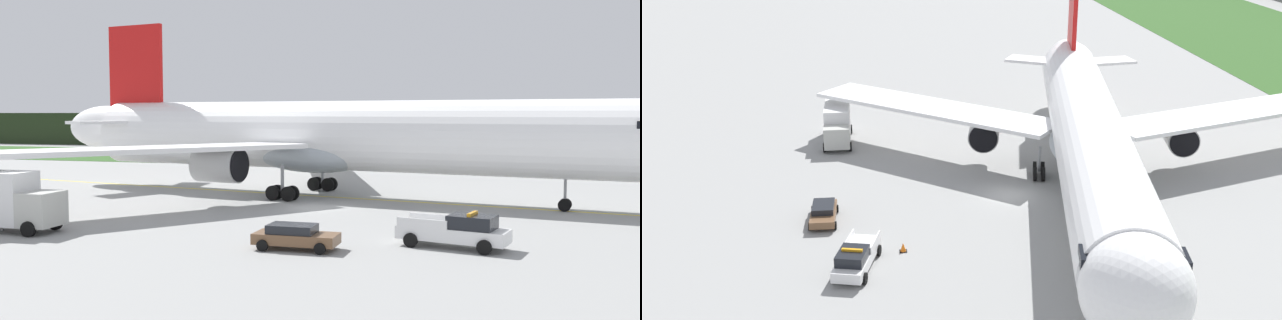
# 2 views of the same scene
# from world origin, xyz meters

# --- Properties ---
(ground) EXTENTS (320.00, 320.00, 0.00)m
(ground) POSITION_xyz_m (0.00, 0.00, 0.00)
(ground) COLOR gray
(taxiway_centerline_main) EXTENTS (73.56, 13.02, 0.01)m
(taxiway_centerline_main) POSITION_xyz_m (0.26, 6.35, 0.00)
(taxiway_centerline_main) COLOR yellow
(taxiway_centerline_main) RESTS_ON ground
(airliner) EXTENTS (57.26, 49.94, 15.38)m
(airliner) POSITION_xyz_m (-0.33, 6.45, 5.02)
(airliner) COLOR white
(airliner) RESTS_ON ground
(ops_pickup_truck) EXTENTS (6.02, 3.24, 1.94)m
(ops_pickup_truck) POSITION_xyz_m (11.27, -12.05, 0.90)
(ops_pickup_truck) COLOR white
(ops_pickup_truck) RESTS_ON ground
(catering_truck) EXTENTS (7.24, 2.79, 3.72)m
(catering_truck) POSITION_xyz_m (-15.27, -14.49, 1.88)
(catering_truck) COLOR #B4B5AD
(catering_truck) RESTS_ON ground
(staff_car) EXTENTS (4.35, 2.06, 1.30)m
(staff_car) POSITION_xyz_m (3.28, -14.70, 0.70)
(staff_car) COLOR brown
(staff_car) RESTS_ON ground
(apron_cone) EXTENTS (0.53, 0.53, 0.67)m
(apron_cone) POSITION_xyz_m (8.98, -8.90, 0.32)
(apron_cone) COLOR black
(apron_cone) RESTS_ON ground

